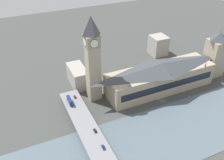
# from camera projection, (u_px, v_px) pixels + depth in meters

# --- Properties ---
(ground_plane) EXTENTS (600.00, 600.00, 0.00)m
(ground_plane) POSITION_uv_depth(u_px,v_px,m) (162.00, 101.00, 228.89)
(ground_plane) COLOR #424442
(river_water) EXTENTS (61.87, 360.00, 0.30)m
(river_water) POSITION_uv_depth(u_px,v_px,m) (188.00, 126.00, 200.71)
(river_water) COLOR slate
(river_water) RESTS_ON ground_plane
(parliament_hall) EXTENTS (29.33, 106.38, 28.25)m
(parliament_hall) POSITION_uv_depth(u_px,v_px,m) (160.00, 77.00, 237.28)
(parliament_hall) COLOR tan
(parliament_hall) RESTS_ON ground_plane
(clock_tower) EXTENTS (12.22, 12.22, 78.04)m
(clock_tower) POSITION_uv_depth(u_px,v_px,m) (93.00, 58.00, 210.42)
(clock_tower) COLOR tan
(clock_tower) RESTS_ON ground_plane
(victoria_tower) EXTENTS (17.12, 17.12, 50.94)m
(victoria_tower) POSITION_uv_depth(u_px,v_px,m) (215.00, 54.00, 255.12)
(victoria_tower) COLOR tan
(victoria_tower) RESTS_ON ground_plane
(road_bridge) EXTENTS (155.74, 16.60, 6.23)m
(road_bridge) POSITION_uv_depth(u_px,v_px,m) (100.00, 153.00, 171.28)
(road_bridge) COLOR slate
(road_bridge) RESTS_ON ground_plane
(double_decker_bus_lead) EXTENTS (11.09, 2.62, 5.06)m
(double_decker_bus_lead) POSITION_uv_depth(u_px,v_px,m) (70.00, 101.00, 214.30)
(double_decker_bus_lead) COLOR navy
(double_decker_bus_lead) RESTS_ON road_bridge
(car_northbound_mid) EXTENTS (4.49, 1.81, 1.33)m
(car_northbound_mid) POSITION_uv_depth(u_px,v_px,m) (95.00, 131.00, 187.01)
(car_northbound_mid) COLOR black
(car_northbound_mid) RESTS_ON road_bridge
(car_southbound_lead) EXTENTS (4.53, 1.77, 1.34)m
(car_southbound_lead) POSITION_uv_depth(u_px,v_px,m) (75.00, 97.00, 222.19)
(car_southbound_lead) COLOR maroon
(car_southbound_lead) RESTS_ON road_bridge
(car_southbound_tail) EXTENTS (4.59, 1.93, 1.29)m
(car_southbound_tail) POSITION_uv_depth(u_px,v_px,m) (103.00, 147.00, 173.52)
(car_southbound_tail) COLOR navy
(car_southbound_tail) RESTS_ON road_bridge
(city_block_west) EXTENTS (19.50, 18.36, 23.14)m
(city_block_west) POSITION_uv_depth(u_px,v_px,m) (158.00, 45.00, 300.77)
(city_block_west) COLOR #A39E93
(city_block_west) RESTS_ON ground_plane
(city_block_center) EXTENTS (30.54, 14.71, 18.61)m
(city_block_center) POSITION_uv_depth(u_px,v_px,m) (78.00, 76.00, 246.74)
(city_block_center) COLOR #A39E93
(city_block_center) RESTS_ON ground_plane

